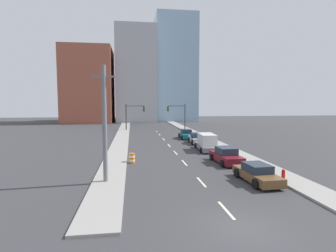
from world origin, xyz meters
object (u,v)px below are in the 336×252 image
traffic_signal_left (132,113)px  utility_pole_left_near (105,123)px  fire_hydrant (283,175)px  sedan_silver (197,139)px  sedan_teal (186,134)px  sedan_brown (257,174)px  traffic_signal_right (180,113)px  sedan_maroon (226,156)px  box_truck_gray (207,143)px  traffic_barrel (132,158)px

traffic_signal_left → utility_pole_left_near: size_ratio=0.66×
fire_hydrant → sedan_silver: (-1.95, 18.48, 0.27)m
traffic_signal_left → sedan_teal: 17.15m
sedan_silver → sedan_brown: bearing=-87.8°
traffic_signal_right → sedan_silver: bearing=-93.1°
traffic_signal_left → sedan_maroon: traffic_signal_left is taller
sedan_maroon → traffic_signal_right: bearing=85.4°
box_truck_gray → traffic_barrel: bearing=-145.2°
sedan_brown → box_truck_gray: size_ratio=0.84×
fire_hydrant → utility_pole_left_near: bearing=175.2°
sedan_teal → sedan_maroon: bearing=-88.1°
traffic_signal_left → box_truck_gray: traffic_signal_left is taller
fire_hydrant → sedan_maroon: 6.39m
traffic_barrel → fire_hydrant: traffic_barrel is taller
sedan_brown → sedan_maroon: sedan_maroon is taller
sedan_brown → sedan_teal: (-0.31, 23.78, 0.05)m
fire_hydrant → sedan_teal: 23.74m
traffic_signal_right → sedan_maroon: size_ratio=1.18×
traffic_signal_left → sedan_maroon: 33.48m
sedan_maroon → utility_pole_left_near: bearing=-158.0°
utility_pole_left_near → traffic_signal_right: bearing=71.8°
traffic_signal_left → box_truck_gray: (8.97, -25.37, -2.64)m
traffic_signal_right → box_truck_gray: (-1.31, -25.37, -2.64)m
traffic_signal_right → sedan_brown: 38.42m
utility_pole_left_near → sedan_maroon: size_ratio=1.79×
sedan_maroon → sedan_silver: 12.51m
traffic_signal_left → traffic_barrel: size_ratio=5.84×
sedan_brown → sedan_silver: sedan_silver is taller
traffic_signal_right → sedan_silver: size_ratio=1.21×
fire_hydrant → sedan_brown: 2.20m
sedan_maroon → box_truck_gray: 6.77m
box_truck_gray → sedan_teal: (-0.29, 10.87, -0.28)m
utility_pole_left_near → traffic_barrel: 7.45m
sedan_brown → sedan_silver: bearing=86.3°
traffic_barrel → sedan_silver: (9.26, 11.27, 0.21)m
traffic_signal_left → traffic_signal_right: same height
utility_pole_left_near → sedan_teal: 25.13m
sedan_maroon → sedan_brown: bearing=-91.6°
utility_pole_left_near → fire_hydrant: bearing=-4.8°
traffic_signal_right → sedan_brown: bearing=-91.9°
traffic_signal_right → fire_hydrant: size_ratio=6.63×
utility_pole_left_near → sedan_teal: bearing=64.8°
traffic_signal_right → fire_hydrant: bearing=-88.6°
traffic_signal_left → utility_pole_left_near: (-1.92, -37.00, 0.72)m
traffic_barrel → sedan_teal: size_ratio=0.22×
sedan_brown → traffic_signal_left: bearing=100.2°
traffic_signal_right → traffic_signal_left: bearing=180.0°
sedan_silver → sedan_teal: bearing=98.9°
utility_pole_left_near → sedan_maroon: bearing=24.1°
sedan_teal → utility_pole_left_near: bearing=-114.1°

